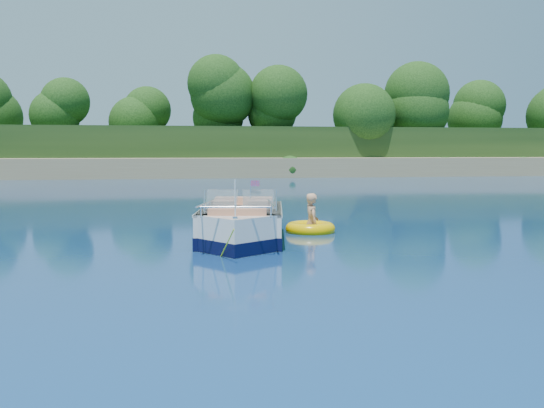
% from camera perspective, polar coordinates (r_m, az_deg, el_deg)
% --- Properties ---
extents(ground, '(160.00, 160.00, 0.00)m').
position_cam_1_polar(ground, '(11.10, -8.39, -6.02)').
color(ground, '#0A1A4B').
rests_on(ground, ground).
extents(shoreline, '(170.00, 59.00, 6.00)m').
position_cam_1_polar(shoreline, '(74.68, -9.27, 4.18)').
color(shoreline, '#907B54').
rests_on(shoreline, ground).
extents(treeline, '(150.00, 7.12, 8.19)m').
position_cam_1_polar(treeline, '(52.02, -9.24, 8.83)').
color(treeline, black).
rests_on(treeline, ground).
extents(motorboat, '(2.45, 5.25, 1.76)m').
position_cam_1_polar(motorboat, '(14.07, -2.92, -2.20)').
color(motorboat, silver).
rests_on(motorboat, ground).
extents(tow_tube, '(1.43, 1.43, 0.34)m').
position_cam_1_polar(tow_tube, '(15.78, 3.62, -2.33)').
color(tow_tube, '#EBB700').
rests_on(tow_tube, ground).
extents(boy, '(0.43, 0.87, 1.68)m').
position_cam_1_polar(boy, '(15.81, 3.71, -2.64)').
color(boy, tan).
rests_on(boy, ground).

